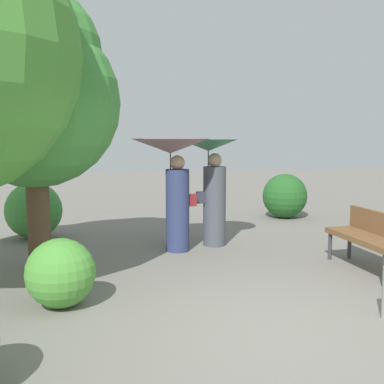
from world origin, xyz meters
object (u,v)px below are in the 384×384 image
at_px(person_left, 173,169).
at_px(park_bench, 371,235).
at_px(person_right, 212,176).
at_px(tree_mid_left, 33,87).

height_order(person_left, park_bench, person_left).
distance_m(person_right, park_bench, 2.78).
distance_m(person_left, tree_mid_left, 2.48).
relative_size(person_left, tree_mid_left, 0.47).
xyz_separation_m(person_left, person_right, (0.72, 0.27, -0.16)).
bearing_deg(park_bench, person_right, -138.51).
bearing_deg(person_right, park_bench, -142.75).
bearing_deg(person_left, park_bench, -129.53).
bearing_deg(tree_mid_left, park_bench, -12.03).
distance_m(person_left, person_right, 0.78).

